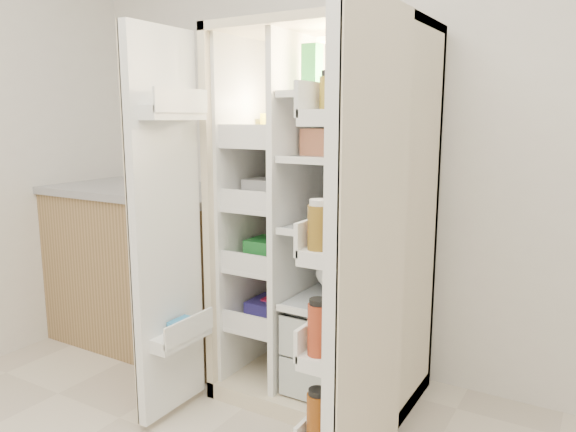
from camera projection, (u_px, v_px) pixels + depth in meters
The scene contains 5 objects.
wall_back at pixel (394, 123), 2.79m from camera, with size 4.00×0.02×2.70m, color silver.
refrigerator at pixel (331, 248), 2.70m from camera, with size 0.92×0.70×1.80m.
freezer_door at pixel (167, 229), 2.42m from camera, with size 0.15×0.40×1.72m.
fridge_door at pixel (363, 269), 1.85m from camera, with size 0.17×0.58×1.72m.
kitchen_counter at pixel (151, 265), 3.35m from camera, with size 1.34×0.71×0.97m.
Camera 1 is at (0.98, -0.71, 1.38)m, focal length 34.00 mm.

